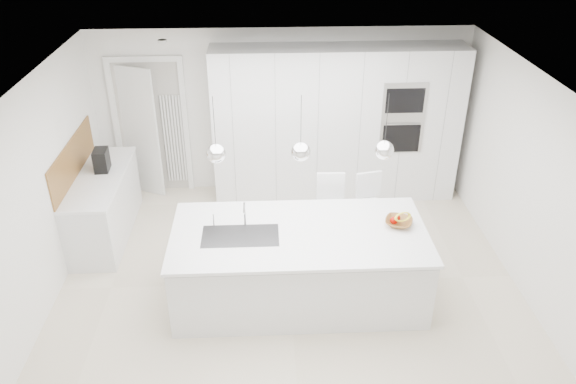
{
  "coord_description": "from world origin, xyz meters",
  "views": [
    {
      "loc": [
        -0.27,
        -5.43,
        4.31
      ],
      "look_at": [
        0.0,
        0.3,
        1.1
      ],
      "focal_mm": 35.0,
      "sensor_mm": 36.0,
      "label": 1
    }
  ],
  "objects_px": {
    "bar_stool_left": "(331,218)",
    "bar_stool_right": "(368,215)",
    "fruit_bowl": "(399,222)",
    "island_base": "(299,269)",
    "espresso_machine": "(101,160)"
  },
  "relations": [
    {
      "from": "fruit_bowl",
      "to": "bar_stool_left",
      "type": "height_order",
      "value": "bar_stool_left"
    },
    {
      "from": "fruit_bowl",
      "to": "bar_stool_left",
      "type": "distance_m",
      "value": 1.06
    },
    {
      "from": "bar_stool_left",
      "to": "bar_stool_right",
      "type": "xyz_separation_m",
      "value": [
        0.5,
        0.1,
        -0.03
      ]
    },
    {
      "from": "bar_stool_left",
      "to": "bar_stool_right",
      "type": "height_order",
      "value": "bar_stool_left"
    },
    {
      "from": "espresso_machine",
      "to": "bar_stool_left",
      "type": "relative_size",
      "value": 0.26
    },
    {
      "from": "espresso_machine",
      "to": "fruit_bowl",
      "type": "bearing_deg",
      "value": -26.17
    },
    {
      "from": "espresso_machine",
      "to": "bar_stool_right",
      "type": "xyz_separation_m",
      "value": [
        3.48,
        -0.72,
        -0.51
      ]
    },
    {
      "from": "fruit_bowl",
      "to": "bar_stool_right",
      "type": "xyz_separation_m",
      "value": [
        -0.17,
        0.82,
        -0.4
      ]
    },
    {
      "from": "fruit_bowl",
      "to": "espresso_machine",
      "type": "relative_size",
      "value": 1.02
    },
    {
      "from": "bar_stool_left",
      "to": "espresso_machine",
      "type": "bearing_deg",
      "value": 165.49
    },
    {
      "from": "fruit_bowl",
      "to": "espresso_machine",
      "type": "bearing_deg",
      "value": 157.12
    },
    {
      "from": "fruit_bowl",
      "to": "island_base",
      "type": "bearing_deg",
      "value": -173.12
    },
    {
      "from": "espresso_machine",
      "to": "bar_stool_left",
      "type": "bearing_deg",
      "value": -18.71
    },
    {
      "from": "island_base",
      "to": "fruit_bowl",
      "type": "xyz_separation_m",
      "value": [
        1.12,
        0.14,
        0.51
      ]
    },
    {
      "from": "island_base",
      "to": "bar_stool_right",
      "type": "bearing_deg",
      "value": 45.2
    }
  ]
}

